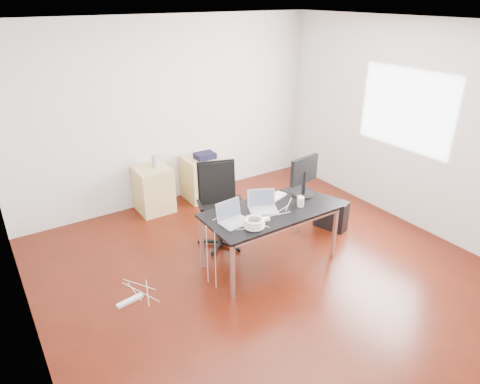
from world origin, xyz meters
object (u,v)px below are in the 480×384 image
desk (270,214)px  pc_tower (331,214)px  filing_cabinet_right (201,178)px  filing_cabinet_left (154,190)px  office_chair (219,201)px

desk → pc_tower: 1.35m
filing_cabinet_right → pc_tower: 2.17m
desk → filing_cabinet_left: size_ratio=2.29×
desk → pc_tower: (1.25, 0.21, -0.46)m
filing_cabinet_left → office_chair: bearing=-74.1°
office_chair → filing_cabinet_right: office_chair is taller
desk → filing_cabinet_left: (-0.64, 2.08, -0.33)m
filing_cabinet_right → pc_tower: (1.08, -1.87, -0.13)m
pc_tower → office_chair: bearing=140.7°
desk → filing_cabinet_right: (0.17, 2.08, -0.33)m
desk → filing_cabinet_left: 2.20m
office_chair → filing_cabinet_right: (0.43, 1.33, -0.26)m
desk → pc_tower: size_ratio=3.56×
filing_cabinet_left → pc_tower: size_ratio=1.56×
desk → office_chair: office_chair is taller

